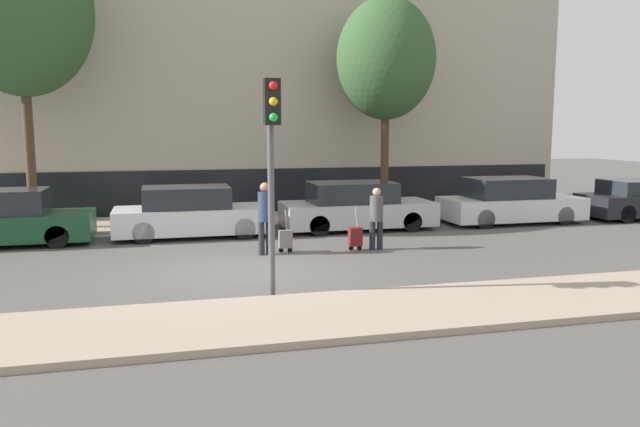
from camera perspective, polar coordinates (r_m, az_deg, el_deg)
The scene contains 15 objects.
ground_plane at distance 13.70m, azimuth -7.61°, elevation -5.29°, with size 80.00×80.00×0.00m, color #565451.
sidewalk_near at distance 10.10m, azimuth -5.05°, elevation -9.72°, with size 28.00×2.50×0.12m.
sidewalk_far at distance 20.53m, azimuth -9.94°, elevation -0.74°, with size 28.00×3.00×0.12m.
building_facade at distance 24.21m, azimuth -10.98°, elevation 13.56°, with size 28.00×3.24×11.12m.
parked_car_0 at distance 18.41m, azimuth -26.92°, elevation -0.52°, with size 4.34×1.72×1.48m.
parked_car_1 at distance 18.10m, azimuth -11.67°, elevation 0.01°, with size 4.39×1.79×1.44m.
parked_car_2 at distance 19.02m, azimuth 3.30°, elevation 0.56°, with size 4.61×1.88×1.45m.
parked_car_3 at distance 21.18m, azimuth 16.96°, elevation 1.00°, with size 4.53×1.89×1.48m.
pedestrian_left at distance 15.24m, azimuth -5.05°, elevation -0.01°, with size 0.34×0.34×1.78m.
trolley_left at distance 15.58m, azimuth -3.18°, elevation -2.36°, with size 0.34×0.29×1.10m.
pedestrian_right at distance 15.89m, azimuth 5.18°, elevation -0.13°, with size 0.35×0.34×1.59m.
trolley_right at distance 15.83m, azimuth 3.25°, elevation -2.14°, with size 0.34×0.29×1.12m.
traffic_light at distance 11.06m, azimuth -4.45°, elevation 6.30°, with size 0.28×0.47×3.94m.
bare_tree_near_crossing at distance 20.57m, azimuth -25.69°, elevation 16.42°, with size 4.02×4.02×8.78m.
bare_tree_down_street at distance 21.92m, azimuth 6.05°, elevation 13.85°, with size 3.37×3.37×7.35m.
Camera 1 is at (-1.53, -13.25, 3.12)m, focal length 35.00 mm.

